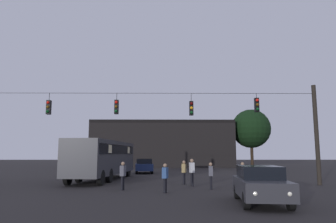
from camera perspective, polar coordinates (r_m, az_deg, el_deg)
The scene contains 13 objects.
ground_plane at distance 29.97m, azimuth -2.12°, elevation -11.64°, with size 168.00×168.00×0.00m, color black.
overhead_signal_span at distance 20.77m, azimuth -2.73°, elevation -2.65°, with size 22.12×0.44×6.67m.
city_bus at distance 25.22m, azimuth -11.70°, elevation -7.97°, with size 3.57×11.19×3.00m.
car_near_right at distance 13.67m, azimuth 16.50°, elevation -12.57°, with size 2.26×4.48×1.52m.
car_far_left at distance 33.68m, azimuth -4.39°, elevation -9.84°, with size 2.14×4.44×1.52m.
pedestrian_crossing_left at distance 18.46m, azimuth 7.84°, elevation -11.32°, with size 0.28×0.39×1.53m.
pedestrian_crossing_center at distance 16.67m, azimuth -0.54°, elevation -11.81°, with size 0.34×0.42×1.51m.
pedestrian_crossing_right at distance 20.14m, azimuth 4.40°, elevation -10.74°, with size 0.33×0.41×1.71m.
pedestrian_near_bus at distance 18.11m, azimuth -8.27°, elevation -11.29°, with size 0.33×0.41×1.58m.
pedestrian_trailing at distance 21.34m, azimuth 2.94°, elevation -10.82°, with size 0.34×0.42×1.57m.
pedestrian_far_side at distance 19.32m, azimuth 13.54°, elevation -11.01°, with size 0.36×0.42×1.53m.
corner_building at distance 53.41m, azimuth -1.00°, elevation -6.09°, with size 22.15×13.06×7.20m.
tree_left_silhouette at distance 51.39m, azimuth 14.96°, elevation -3.06°, with size 6.13×6.13×9.10m.
Camera 1 is at (0.78, -5.39, 2.01)m, focal length 33.30 mm.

